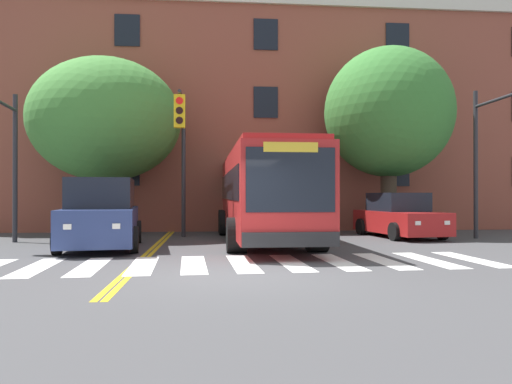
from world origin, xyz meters
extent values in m
plane|color=#424244|center=(0.00, 0.00, 0.00)|extent=(120.00, 120.00, 0.00)
cube|color=white|center=(-4.39, 1.51, 0.00)|extent=(0.71, 3.14, 0.01)
cube|color=white|center=(-3.23, 1.56, 0.00)|extent=(0.71, 3.14, 0.01)
cube|color=white|center=(-2.06, 1.61, 0.00)|extent=(0.71, 3.14, 0.01)
cube|color=white|center=(-0.90, 1.66, 0.00)|extent=(0.71, 3.14, 0.01)
cube|color=white|center=(0.26, 1.71, 0.00)|extent=(0.71, 3.14, 0.01)
cube|color=white|center=(1.43, 1.77, 0.00)|extent=(0.71, 3.14, 0.01)
cube|color=white|center=(2.59, 1.82, 0.00)|extent=(0.71, 3.14, 0.01)
cube|color=white|center=(3.75, 1.87, 0.00)|extent=(0.71, 3.14, 0.01)
cube|color=white|center=(4.92, 1.92, 0.00)|extent=(0.71, 3.14, 0.01)
cube|color=white|center=(6.08, 1.97, 0.00)|extent=(0.71, 3.14, 0.01)
cube|color=gold|center=(-2.29, 15.66, 0.00)|extent=(0.12, 36.00, 0.01)
cube|color=gold|center=(-2.13, 15.66, 0.00)|extent=(0.12, 36.00, 0.01)
cube|color=#B22323|center=(1.33, 7.50, 1.68)|extent=(2.58, 11.59, 2.60)
cube|color=black|center=(2.54, 7.52, 1.94)|extent=(0.18, 10.63, 0.94)
cube|color=black|center=(0.11, 7.49, 1.94)|extent=(0.18, 10.63, 0.94)
cube|color=black|center=(1.41, 1.71, 2.00)|extent=(2.17, 0.06, 1.56)
cube|color=yellow|center=(1.41, 1.71, 2.78)|extent=(1.33, 0.05, 0.24)
cube|color=#232326|center=(1.41, 1.68, 0.56)|extent=(2.36, 0.13, 0.36)
cube|color=maroon|center=(1.33, 7.50, 3.07)|extent=(2.43, 11.13, 0.16)
cylinder|color=black|center=(2.53, 3.94, 0.50)|extent=(0.57, 1.01, 1.00)
cylinder|color=black|center=(0.23, 3.90, 0.50)|extent=(0.57, 1.01, 1.00)
cylinder|color=black|center=(2.44, 10.12, 0.50)|extent=(0.57, 1.01, 1.00)
cylinder|color=black|center=(0.14, 10.09, 0.50)|extent=(0.57, 1.01, 1.00)
cylinder|color=black|center=(2.42, 11.22, 0.50)|extent=(0.57, 1.01, 1.00)
cylinder|color=black|center=(0.13, 11.19, 0.50)|extent=(0.57, 1.01, 1.00)
cube|color=navy|center=(-3.81, 5.50, 0.72)|extent=(2.54, 5.23, 1.02)
cube|color=black|center=(-3.81, 5.55, 1.68)|extent=(2.13, 3.30, 0.89)
cube|color=white|center=(-2.93, 3.05, 0.82)|extent=(0.20, 0.06, 0.14)
cube|color=white|center=(-4.12, 2.91, 0.82)|extent=(0.20, 0.06, 0.14)
cylinder|color=black|center=(-2.62, 4.06, 0.38)|extent=(0.30, 0.78, 0.76)
cylinder|color=black|center=(-4.65, 3.84, 0.38)|extent=(0.30, 0.78, 0.76)
cylinder|color=black|center=(-2.96, 7.17, 0.38)|extent=(0.30, 0.78, 0.76)
cylinder|color=black|center=(-4.99, 6.94, 0.38)|extent=(0.30, 0.78, 0.76)
cube|color=#AD1E1E|center=(6.78, 8.57, 0.59)|extent=(2.39, 4.76, 0.82)
cube|color=black|center=(6.76, 8.71, 1.36)|extent=(1.92, 2.38, 0.71)
cube|color=white|center=(7.61, 6.36, 0.67)|extent=(0.20, 0.06, 0.14)
cube|color=white|center=(6.51, 6.22, 0.67)|extent=(0.20, 0.06, 0.14)
cylinder|color=black|center=(7.89, 7.28, 0.33)|extent=(0.30, 0.68, 0.66)
cylinder|color=black|center=(6.01, 7.05, 0.33)|extent=(0.30, 0.68, 0.66)
cylinder|color=black|center=(7.54, 10.09, 0.33)|extent=(0.30, 0.68, 0.66)
cylinder|color=black|center=(5.66, 9.86, 0.33)|extent=(0.30, 0.68, 0.66)
cube|color=tan|center=(1.53, 16.94, 0.61)|extent=(1.92, 4.63, 0.86)
cube|color=black|center=(1.53, 17.08, 1.46)|extent=(1.67, 2.24, 0.83)
cube|color=white|center=(2.14, 14.65, 0.70)|extent=(0.20, 0.05, 0.14)
cube|color=white|center=(1.07, 14.62, 0.70)|extent=(0.20, 0.05, 0.14)
cylinder|color=black|center=(2.49, 15.55, 0.33)|extent=(0.24, 0.67, 0.66)
cylinder|color=black|center=(0.66, 15.50, 0.33)|extent=(0.24, 0.67, 0.66)
cylinder|color=black|center=(2.41, 18.39, 0.33)|extent=(0.24, 0.67, 0.66)
cylinder|color=black|center=(0.58, 18.33, 0.33)|extent=(0.24, 0.67, 0.66)
cylinder|color=#28282D|center=(9.43, 7.78, 2.77)|extent=(0.16, 0.16, 5.54)
cylinder|color=#28282D|center=(9.44, 5.61, 4.95)|extent=(0.12, 4.34, 0.11)
cylinder|color=#28282D|center=(-7.21, 7.76, 2.55)|extent=(0.16, 0.16, 5.10)
cylinder|color=#28282D|center=(-1.55, 9.53, 2.58)|extent=(0.16, 0.16, 5.15)
cylinder|color=#28282D|center=(-1.50, 7.34, 4.80)|extent=(0.21, 4.38, 0.11)
cube|color=yellow|center=(-1.45, 5.30, 4.20)|extent=(0.35, 0.29, 1.00)
cylinder|color=red|center=(-1.44, 5.15, 4.50)|extent=(0.22, 0.04, 0.22)
cylinder|color=black|center=(-1.44, 5.15, 4.20)|extent=(0.22, 0.04, 0.22)
cylinder|color=black|center=(-1.44, 5.15, 3.90)|extent=(0.22, 0.04, 0.22)
cylinder|color=#4C3D2D|center=(6.86, 9.95, 1.39)|extent=(0.65, 0.65, 2.78)
ellipsoid|color=#387A33|center=(6.86, 9.95, 5.06)|extent=(6.84, 6.89, 5.36)
cylinder|color=brown|center=(-4.68, 10.23, 1.28)|extent=(0.56, 0.56, 2.55)
ellipsoid|color=#428438|center=(-4.68, 10.23, 4.63)|extent=(8.18, 8.15, 4.89)
cube|color=brown|center=(1.98, 17.09, 5.48)|extent=(30.65, 9.76, 10.96)
cube|color=black|center=(-4.15, 12.18, 2.74)|extent=(1.10, 0.06, 1.40)
cube|color=black|center=(1.98, 12.18, 2.74)|extent=(1.10, 0.06, 1.40)
cube|color=black|center=(8.11, 12.18, 2.74)|extent=(1.10, 0.06, 1.40)
cube|color=black|center=(-4.15, 12.18, 5.81)|extent=(1.10, 0.06, 1.40)
cube|color=black|center=(1.98, 12.18, 5.81)|extent=(1.10, 0.06, 1.40)
cube|color=black|center=(8.11, 12.18, 5.81)|extent=(1.10, 0.06, 1.40)
cube|color=black|center=(-4.15, 12.18, 8.87)|extent=(1.10, 0.06, 1.40)
cube|color=black|center=(1.98, 12.18, 8.87)|extent=(1.10, 0.06, 1.40)
cube|color=black|center=(8.11, 12.18, 8.87)|extent=(1.10, 0.06, 1.40)
camera|label=1|loc=(-0.52, -10.10, 1.63)|focal=35.00mm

